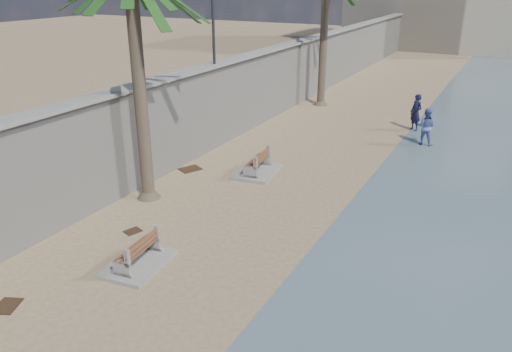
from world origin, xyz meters
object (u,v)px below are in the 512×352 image
(bench_far, at_px, (257,164))
(person_b, at_px, (426,125))
(bench_near, at_px, (138,254))
(person_a, at_px, (416,110))

(bench_far, height_order, person_b, person_b)
(bench_far, distance_m, person_b, 8.28)
(bench_near, bearing_deg, bench_far, 92.40)
(bench_far, xyz_separation_m, person_b, (4.99, 6.59, 0.55))
(bench_near, xyz_separation_m, bench_far, (-0.30, 7.25, 0.03))
(person_a, bearing_deg, person_b, -31.40)
(bench_far, relative_size, person_b, 1.20)
(bench_far, bearing_deg, person_a, 64.29)
(bench_far, height_order, person_a, person_a)
(bench_far, xyz_separation_m, person_a, (4.15, 8.62, 0.65))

